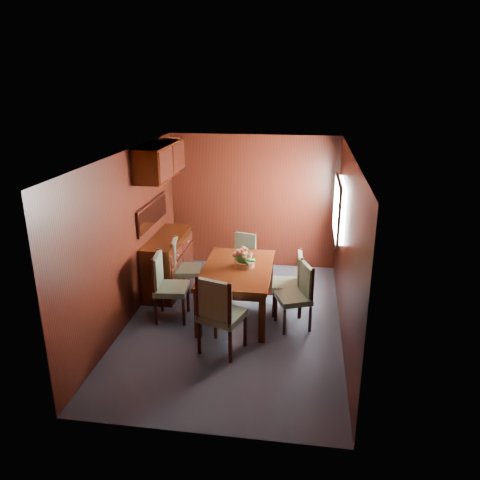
% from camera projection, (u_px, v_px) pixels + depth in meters
% --- Properties ---
extents(ground, '(4.50, 4.50, 0.00)m').
position_uv_depth(ground, '(234.00, 322.00, 6.72)').
color(ground, '#333746').
rests_on(ground, ground).
extents(room_shell, '(3.06, 4.52, 2.41)m').
position_uv_depth(room_shell, '(230.00, 206.00, 6.51)').
color(room_shell, black).
rests_on(room_shell, ground).
extents(sideboard, '(0.48, 1.40, 0.90)m').
position_uv_depth(sideboard, '(169.00, 262.00, 7.68)').
color(sideboard, black).
rests_on(sideboard, ground).
extents(dining_table, '(1.00, 1.59, 0.74)m').
position_uv_depth(dining_table, '(237.00, 274.00, 6.75)').
color(dining_table, black).
rests_on(dining_table, ground).
extents(chair_left_near, '(0.50, 0.52, 1.00)m').
position_uv_depth(chair_left_near, '(166.00, 283.00, 6.66)').
color(chair_left_near, black).
rests_on(chair_left_near, ground).
extents(chair_left_far, '(0.50, 0.52, 0.96)m').
position_uv_depth(chair_left_far, '(182.00, 265.00, 7.36)').
color(chair_left_far, black).
rests_on(chair_left_far, ground).
extents(chair_right_near, '(0.56, 0.57, 0.94)m').
position_uv_depth(chair_right_near, '(298.00, 292.00, 6.46)').
color(chair_right_near, black).
rests_on(chair_right_near, ground).
extents(chair_right_far, '(0.45, 0.47, 0.94)m').
position_uv_depth(chair_right_far, '(292.00, 280.00, 6.85)').
color(chair_right_far, black).
rests_on(chair_right_far, ground).
extents(chair_head, '(0.63, 0.62, 1.07)m').
position_uv_depth(chair_head, '(219.00, 311.00, 5.78)').
color(chair_head, black).
rests_on(chair_head, ground).
extents(chair_foot, '(0.51, 0.49, 0.87)m').
position_uv_depth(chair_foot, '(243.00, 256.00, 7.89)').
color(chair_foot, black).
rests_on(chair_foot, ground).
extents(flower_centerpiece, '(0.31, 0.31, 0.31)m').
position_uv_depth(flower_centerpiece, '(244.00, 257.00, 6.70)').
color(flower_centerpiece, '#B06135').
rests_on(flower_centerpiece, dining_table).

